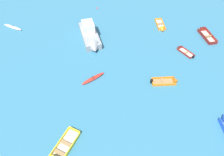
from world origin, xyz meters
TOP-DOWN VIEW (x-y plane):
  - kayak_red_distant_center at (-2.26, 20.87)m, footprint 2.56×2.71m
  - motor_launch_grey_cluster_inner at (-4.47, 28.45)m, footprint 4.91×7.21m
  - rowboat_orange_outer_right at (5.95, 33.27)m, footprint 1.85×3.74m
  - rowboat_maroon_midfield_left at (12.41, 33.13)m, footprint 2.62×4.34m
  - rowboat_yellow_center at (-3.16, 11.27)m, footprint 2.26×4.04m
  - kayak_white_far_left at (-17.53, 29.41)m, footprint 3.65×1.63m
  - rowboat_orange_back_row_right at (6.94, 21.97)m, footprint 3.47×1.79m
  - rowboat_maroon_far_back at (8.77, 28.37)m, footprint 2.57×2.62m
  - mooring_buoy_central at (-5.58, 37.91)m, footprint 0.29×0.29m

SIDE VIEW (x-z plane):
  - mooring_buoy_central at x=-5.58m, z-range -0.14..0.14m
  - rowboat_maroon_far_back at x=8.77m, z-range -0.32..0.56m
  - kayak_red_distant_center at x=-2.26m, z-range -0.01..0.30m
  - rowboat_orange_outer_right at x=5.95m, z-range -0.36..0.67m
  - kayak_white_far_left at x=-17.53m, z-range -0.01..0.34m
  - rowboat_orange_back_row_right at x=6.94m, z-range -0.34..0.69m
  - rowboat_yellow_center at x=-3.16m, z-range -0.42..0.78m
  - rowboat_maroon_midfield_left at x=12.41m, z-range -0.40..0.83m
  - motor_launch_grey_cluster_inner at x=-4.47m, z-range -0.60..2.05m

